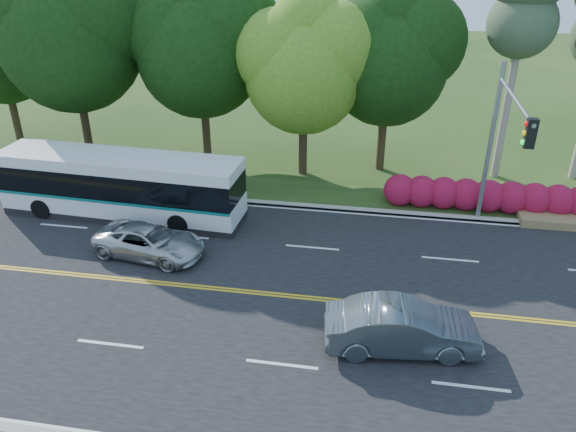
% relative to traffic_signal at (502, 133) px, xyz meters
% --- Properties ---
extents(ground, '(120.00, 120.00, 0.00)m').
position_rel_traffic_signal_xyz_m(ground, '(-6.49, -5.40, -4.67)').
color(ground, '#244316').
rests_on(ground, ground).
extents(road, '(60.00, 14.00, 0.02)m').
position_rel_traffic_signal_xyz_m(road, '(-6.49, -5.40, -4.66)').
color(road, black).
rests_on(road, ground).
extents(curb_north, '(60.00, 0.30, 0.15)m').
position_rel_traffic_signal_xyz_m(curb_north, '(-6.49, 1.75, -4.60)').
color(curb_north, '#A9A499').
rests_on(curb_north, ground).
extents(grass_verge, '(60.00, 4.00, 0.10)m').
position_rel_traffic_signal_xyz_m(grass_verge, '(-6.49, 3.60, -4.62)').
color(grass_verge, '#244316').
rests_on(grass_verge, ground).
extents(lane_markings, '(57.60, 13.82, 0.00)m').
position_rel_traffic_signal_xyz_m(lane_markings, '(-6.59, -5.40, -4.65)').
color(lane_markings, gold).
rests_on(lane_markings, road).
extents(tree_row, '(44.70, 9.10, 13.84)m').
position_rel_traffic_signal_xyz_m(tree_row, '(-11.65, 6.73, 2.06)').
color(tree_row, black).
rests_on(tree_row, ground).
extents(bougainvillea_hedge, '(9.50, 2.25, 1.50)m').
position_rel_traffic_signal_xyz_m(bougainvillea_hedge, '(0.69, 2.75, -3.95)').
color(bougainvillea_hedge, maroon).
rests_on(bougainvillea_hedge, ground).
extents(traffic_signal, '(0.42, 6.10, 7.00)m').
position_rel_traffic_signal_xyz_m(traffic_signal, '(0.00, 0.00, 0.00)').
color(traffic_signal, gray).
rests_on(traffic_signal, ground).
extents(transit_bus, '(11.03, 2.96, 2.86)m').
position_rel_traffic_signal_xyz_m(transit_bus, '(-15.79, -0.42, -3.24)').
color(transit_bus, white).
rests_on(transit_bus, road).
extents(sedan, '(4.89, 2.23, 1.56)m').
position_rel_traffic_signal_xyz_m(sedan, '(-3.49, -7.53, -3.87)').
color(sedan, slate).
rests_on(sedan, road).
extents(suv, '(4.67, 2.69, 1.23)m').
position_rel_traffic_signal_xyz_m(suv, '(-13.29, -3.55, -4.04)').
color(suv, silver).
rests_on(suv, road).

